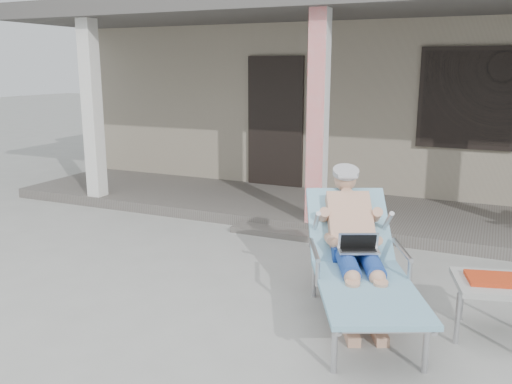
% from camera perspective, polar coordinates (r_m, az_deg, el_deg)
% --- Properties ---
extents(ground, '(60.00, 60.00, 0.00)m').
position_cam_1_polar(ground, '(5.15, -1.31, -10.79)').
color(ground, '#9E9E99').
rests_on(ground, ground).
extents(house, '(10.40, 5.40, 3.30)m').
position_cam_1_polar(house, '(10.95, 13.62, 10.52)').
color(house, gray).
rests_on(house, ground).
extents(porch_deck, '(10.00, 2.00, 0.15)m').
position_cam_1_polar(porch_deck, '(7.80, 8.18, -2.00)').
color(porch_deck, '#605B56').
rests_on(porch_deck, ground).
extents(porch_overhang, '(10.00, 2.30, 2.85)m').
position_cam_1_polar(porch_overhang, '(7.51, 8.76, 18.31)').
color(porch_overhang, silver).
rests_on(porch_overhang, porch_deck).
extents(porch_step, '(2.00, 0.30, 0.07)m').
position_cam_1_polar(porch_step, '(6.75, 5.45, -4.64)').
color(porch_step, '#605B56').
rests_on(porch_step, ground).
extents(lounger, '(1.44, 2.01, 1.27)m').
position_cam_1_polar(lounger, '(4.62, 10.68, -3.56)').
color(lounger, '#B7B7BC').
rests_on(lounger, ground).
extents(side_table, '(0.68, 0.68, 0.50)m').
position_cam_1_polar(side_table, '(4.63, 23.65, -9.10)').
color(side_table, '#A1A29D').
rests_on(side_table, ground).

